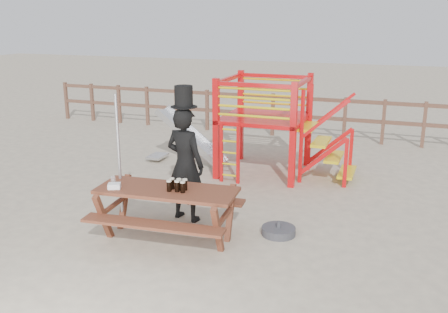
% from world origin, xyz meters
% --- Properties ---
extents(ground, '(60.00, 60.00, 0.00)m').
position_xyz_m(ground, '(0.00, 0.00, 0.00)').
color(ground, '#BEB093').
rests_on(ground, ground).
extents(back_fence, '(15.09, 0.09, 1.20)m').
position_xyz_m(back_fence, '(0.00, 7.00, 0.74)').
color(back_fence, brown).
rests_on(back_fence, ground).
extents(playground_fort, '(4.71, 1.84, 2.10)m').
position_xyz_m(playground_fort, '(0.12, 3.58, 1.07)').
color(playground_fort, red).
rests_on(playground_fort, ground).
extents(picnic_table, '(2.21, 1.61, 0.81)m').
position_xyz_m(picnic_table, '(-0.24, -0.21, 0.51)').
color(picnic_table, brown).
rests_on(picnic_table, ground).
extents(man_with_hat, '(0.78, 0.59, 2.25)m').
position_xyz_m(man_with_hat, '(-0.30, 0.61, 1.01)').
color(man_with_hat, black).
rests_on(man_with_hat, ground).
extents(metal_pole, '(0.05, 0.05, 2.16)m').
position_xyz_m(metal_pole, '(-1.15, -0.02, 1.08)').
color(metal_pole, '#B2B2B7').
rests_on(metal_pole, ground).
extents(parasol_base, '(0.53, 0.53, 0.23)m').
position_xyz_m(parasol_base, '(1.32, 0.52, 0.06)').
color(parasol_base, '#39393F').
rests_on(parasol_base, ground).
extents(paper_bag, '(0.22, 0.20, 0.08)m').
position_xyz_m(paper_bag, '(-0.98, -0.47, 0.85)').
color(paper_bag, white).
rests_on(paper_bag, picnic_table).
extents(stout_pints, '(0.29, 0.21, 0.17)m').
position_xyz_m(stout_pints, '(-0.05, -0.23, 0.90)').
color(stout_pints, black).
rests_on(stout_pints, picnic_table).
extents(empty_glasses, '(0.07, 0.07, 0.15)m').
position_xyz_m(empty_glasses, '(-1.06, -0.37, 0.88)').
color(empty_glasses, silver).
rests_on(empty_glasses, picnic_table).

